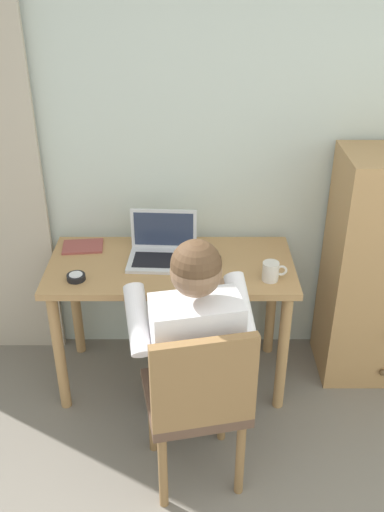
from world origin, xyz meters
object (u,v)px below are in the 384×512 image
object	(u,v)px
laptop	(164,250)
desk_clock	(78,277)
notebook_pad	(84,246)
coffee_mug	(273,271)
person_seated	(192,337)
computer_mouse	(216,257)
desk	(173,282)
chair	(199,399)

from	to	relation	value
laptop	desk_clock	size ratio (longest dim) A/B	3.93
notebook_pad	coffee_mug	world-z (taller)	coffee_mug
person_seated	computer_mouse	bearing A→B (deg)	77.87
desk	computer_mouse	world-z (taller)	computer_mouse
desk_clock	notebook_pad	distance (m)	0.32
person_seated	computer_mouse	distance (m)	0.60
laptop	computer_mouse	distance (m)	0.27
person_seated	laptop	xyz separation A→B (m)	(-0.14, 0.59, 0.11)
computer_mouse	person_seated	bearing A→B (deg)	-120.16
person_seated	laptop	size ratio (longest dim) A/B	3.44
desk_clock	coffee_mug	size ratio (longest dim) A/B	0.75
computer_mouse	laptop	bearing A→B (deg)	159.73
desk	chair	xyz separation A→B (m)	(0.13, -0.72, -0.12)
chair	person_seated	bearing A→B (deg)	100.30
chair	computer_mouse	world-z (taller)	chair
person_seated	notebook_pad	world-z (taller)	person_seated
chair	notebook_pad	bearing A→B (deg)	124.43
desk_clock	coffee_mug	xyz separation A→B (m)	(0.94, -0.00, 0.03)
person_seated	desk_clock	world-z (taller)	person_seated
desk	person_seated	size ratio (longest dim) A/B	1.02
laptop	person_seated	bearing A→B (deg)	-76.36
person_seated	coffee_mug	world-z (taller)	person_seated
person_seated	laptop	bearing A→B (deg)	103.64
laptop	desk	bearing A→B (deg)	-50.17
coffee_mug	notebook_pad	bearing A→B (deg)	161.36
chair	laptop	bearing A→B (deg)	102.86
coffee_mug	chair	bearing A→B (deg)	-122.30
chair	laptop	distance (m)	0.84
person_seated	coffee_mug	xyz separation A→B (m)	(0.39, 0.38, 0.10)
notebook_pad	desk	bearing A→B (deg)	-25.40
desk	computer_mouse	bearing A→B (deg)	10.64
chair	desk_clock	bearing A→B (deg)	136.16
person_seated	notebook_pad	xyz separation A→B (m)	(-0.57, 0.70, 0.06)
person_seated	notebook_pad	distance (m)	0.91
desk	desk_clock	bearing A→B (deg)	-160.98
desk_clock	chair	bearing A→B (deg)	-43.84
coffee_mug	laptop	bearing A→B (deg)	158.49
person_seated	laptop	distance (m)	0.62
computer_mouse	desk	bearing A→B (deg)	172.61
notebook_pad	coffee_mug	size ratio (longest dim) A/B	1.75
chair	person_seated	size ratio (longest dim) A/B	0.74
desk_clock	desk	bearing A→B (deg)	19.02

